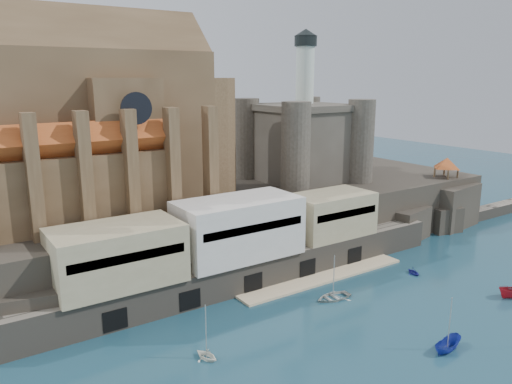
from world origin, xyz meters
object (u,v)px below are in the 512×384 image
Objects in this scene: church at (96,130)px; boat_2 at (447,350)px; castle_keep at (302,138)px; pavilion at (447,164)px.

church is 10.45× the size of boat_2.
castle_keep is 6.51× the size of boat_2.
boat_2 is at bearing -63.27° from church.
boat_2 is (-16.37, -46.57, -18.31)m from castle_keep.
pavilion is 1.42× the size of boat_2.
church is 57.44m from boat_2.
church is 40.39m from castle_keep.
castle_keep is 52.65m from boat_2.
church reaches higher than boat_2.
castle_keep is 4.58× the size of pavilion.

